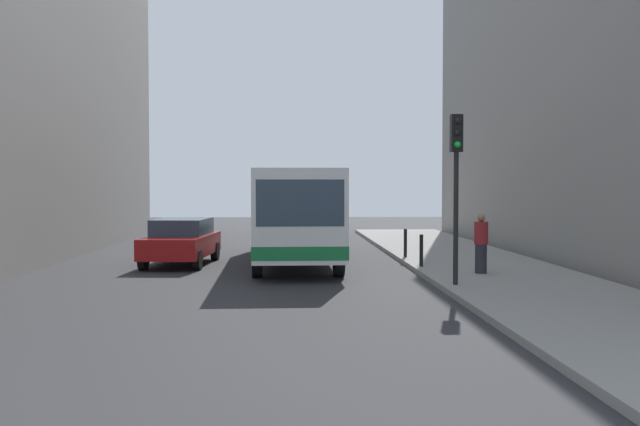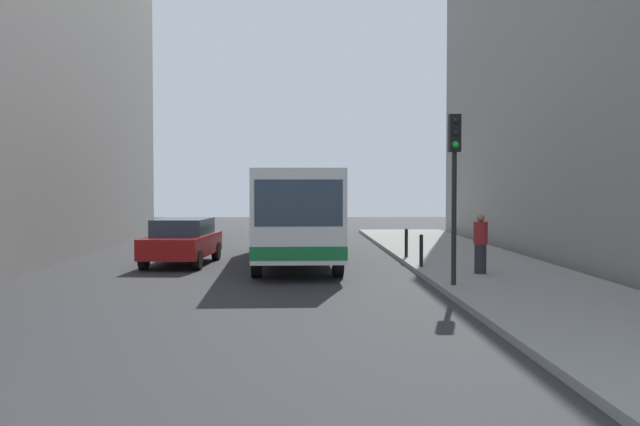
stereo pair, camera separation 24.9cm
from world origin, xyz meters
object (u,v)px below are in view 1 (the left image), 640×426
bus (294,210)px  pedestrian_near_signal (481,244)px  car_beside_bus (182,240)px  bollard_near (421,251)px  bollard_mid (405,243)px  traffic_light (456,166)px

bus → pedestrian_near_signal: bus is taller
car_beside_bus → bus: bearing=-166.3°
bus → bollard_near: bus is taller
car_beside_bus → bollard_mid: car_beside_bus is taller
bollard_near → pedestrian_near_signal: (1.32, -1.74, 0.33)m
car_beside_bus → pedestrian_near_signal: pedestrian_near_signal is taller
traffic_light → bollard_mid: traffic_light is taller
car_beside_bus → bollard_near: 7.69m
bus → car_beside_bus: bearing=8.0°
car_beside_bus → pedestrian_near_signal: 9.55m
bollard_near → pedestrian_near_signal: size_ratio=0.58×
bollard_near → pedestrian_near_signal: 2.21m
car_beside_bus → traffic_light: 9.99m
bollard_mid → pedestrian_near_signal: pedestrian_near_signal is taller
bollard_mid → bollard_near: bearing=-90.0°
bollard_near → car_beside_bus: bearing=163.2°
bus → car_beside_bus: bus is taller
bollard_near → traffic_light: bearing=-88.6°
bollard_near → bollard_mid: 2.96m
bollard_near → pedestrian_near_signal: pedestrian_near_signal is taller
car_beside_bus → traffic_light: (7.46, -6.26, 2.22)m
bus → bollard_mid: 3.90m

